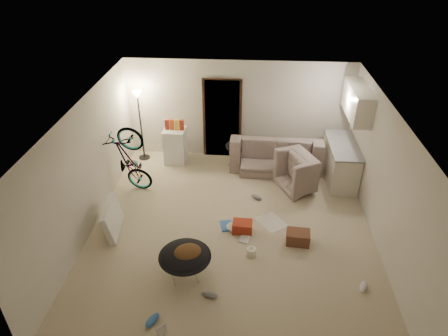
# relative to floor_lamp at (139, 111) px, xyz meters

# --- Properties ---
(floor) EXTENTS (5.50, 6.00, 0.02)m
(floor) POSITION_rel_floor_lamp_xyz_m (2.40, -2.65, -1.32)
(floor) COLOR #BEB092
(floor) RESTS_ON ground
(ceiling) EXTENTS (5.50, 6.00, 0.02)m
(ceiling) POSITION_rel_floor_lamp_xyz_m (2.40, -2.65, 1.20)
(ceiling) COLOR white
(ceiling) RESTS_ON wall_back
(wall_back) EXTENTS (5.50, 0.02, 2.50)m
(wall_back) POSITION_rel_floor_lamp_xyz_m (2.40, 0.36, -0.06)
(wall_back) COLOR beige
(wall_back) RESTS_ON floor
(wall_front) EXTENTS (5.50, 0.02, 2.50)m
(wall_front) POSITION_rel_floor_lamp_xyz_m (2.40, -5.66, -0.06)
(wall_front) COLOR beige
(wall_front) RESTS_ON floor
(wall_left) EXTENTS (0.02, 6.00, 2.50)m
(wall_left) POSITION_rel_floor_lamp_xyz_m (-0.36, -2.65, -0.06)
(wall_left) COLOR beige
(wall_left) RESTS_ON floor
(wall_right) EXTENTS (0.02, 6.00, 2.50)m
(wall_right) POSITION_rel_floor_lamp_xyz_m (5.16, -2.65, -0.06)
(wall_right) COLOR beige
(wall_right) RESTS_ON floor
(doorway) EXTENTS (0.85, 0.10, 2.04)m
(doorway) POSITION_rel_floor_lamp_xyz_m (2.00, 0.32, -0.29)
(doorway) COLOR black
(doorway) RESTS_ON floor
(door_trim) EXTENTS (0.97, 0.04, 2.10)m
(door_trim) POSITION_rel_floor_lamp_xyz_m (2.00, 0.29, -0.29)
(door_trim) COLOR #342012
(door_trim) RESTS_ON floor
(floor_lamp) EXTENTS (0.28, 0.28, 1.81)m
(floor_lamp) POSITION_rel_floor_lamp_xyz_m (0.00, 0.00, 0.00)
(floor_lamp) COLOR black
(floor_lamp) RESTS_ON floor
(kitchen_counter) EXTENTS (0.60, 1.50, 0.88)m
(kitchen_counter) POSITION_rel_floor_lamp_xyz_m (4.83, -0.65, -0.87)
(kitchen_counter) COLOR beige
(kitchen_counter) RESTS_ON floor
(counter_top) EXTENTS (0.64, 1.54, 0.04)m
(counter_top) POSITION_rel_floor_lamp_xyz_m (4.83, -0.65, -0.41)
(counter_top) COLOR gray
(counter_top) RESTS_ON kitchen_counter
(kitchen_uppers) EXTENTS (0.38, 1.40, 0.65)m
(kitchen_uppers) POSITION_rel_floor_lamp_xyz_m (4.96, -0.65, 0.64)
(kitchen_uppers) COLOR beige
(kitchen_uppers) RESTS_ON wall_right
(sofa) EXTENTS (2.22, 0.93, 0.64)m
(sofa) POSITION_rel_floor_lamp_xyz_m (3.35, -0.20, -0.99)
(sofa) COLOR #3C433B
(sofa) RESTS_ON floor
(armchair) EXTENTS (1.19, 1.25, 0.64)m
(armchair) POSITION_rel_floor_lamp_xyz_m (4.05, -0.99, -0.99)
(armchair) COLOR #3C433B
(armchair) RESTS_ON floor
(bicycle) EXTENTS (1.79, 0.99, 0.98)m
(bicycle) POSITION_rel_floor_lamp_xyz_m (0.10, -1.49, -0.86)
(bicycle) COLOR black
(bicycle) RESTS_ON floor
(mini_fridge) EXTENTS (0.54, 0.54, 0.89)m
(mini_fridge) POSITION_rel_floor_lamp_xyz_m (0.85, -0.10, -0.86)
(mini_fridge) COLOR white
(mini_fridge) RESTS_ON floor
(snack_box_0) EXTENTS (0.10, 0.07, 0.30)m
(snack_box_0) POSITION_rel_floor_lamp_xyz_m (0.68, -0.10, -0.31)
(snack_box_0) COLOR maroon
(snack_box_0) RESTS_ON mini_fridge
(snack_box_1) EXTENTS (0.10, 0.07, 0.30)m
(snack_box_1) POSITION_rel_floor_lamp_xyz_m (0.80, -0.10, -0.31)
(snack_box_1) COLOR #C44D18
(snack_box_1) RESTS_ON mini_fridge
(snack_box_2) EXTENTS (0.10, 0.07, 0.30)m
(snack_box_2) POSITION_rel_floor_lamp_xyz_m (0.92, -0.10, -0.31)
(snack_box_2) COLOR gold
(snack_box_2) RESTS_ON mini_fridge
(snack_box_3) EXTENTS (0.11, 0.08, 0.30)m
(snack_box_3) POSITION_rel_floor_lamp_xyz_m (1.04, -0.10, -0.31)
(snack_box_3) COLOR maroon
(snack_box_3) RESTS_ON mini_fridge
(saucer_chair) EXTENTS (0.88, 0.88, 0.63)m
(saucer_chair) POSITION_rel_floor_lamp_xyz_m (1.69, -3.97, -0.93)
(saucer_chair) COLOR silver
(saucer_chair) RESTS_ON floor
(hoodie) EXTENTS (0.61, 0.58, 0.22)m
(hoodie) POSITION_rel_floor_lamp_xyz_m (1.74, -4.00, -0.74)
(hoodie) COLOR #4B3019
(hoodie) RESTS_ON saucer_chair
(sofa_drape) EXTENTS (0.61, 0.53, 0.28)m
(sofa_drape) POSITION_rel_floor_lamp_xyz_m (2.40, -0.20, -0.77)
(sofa_drape) COLOR black
(sofa_drape) RESTS_ON sofa
(tv_box) EXTENTS (0.34, 0.95, 0.63)m
(tv_box) POSITION_rel_floor_lamp_xyz_m (0.10, -2.87, -1.00)
(tv_box) COLOR silver
(tv_box) RESTS_ON floor
(drink_case_a) EXTENTS (0.46, 0.35, 0.25)m
(drink_case_a) POSITION_rel_floor_lamp_xyz_m (3.68, -2.97, -1.18)
(drink_case_a) COLOR brown
(drink_case_a) RESTS_ON floor
(drink_case_b) EXTENTS (0.40, 0.30, 0.22)m
(drink_case_b) POSITION_rel_floor_lamp_xyz_m (2.62, -2.72, -1.20)
(drink_case_b) COLOR maroon
(drink_case_b) RESTS_ON floor
(juicer) EXTENTS (0.17, 0.17, 0.25)m
(juicer) POSITION_rel_floor_lamp_xyz_m (2.80, -3.40, -1.21)
(juicer) COLOR white
(juicer) RESTS_ON floor
(newspaper) EXTENTS (0.70, 0.73, 0.01)m
(newspaper) POSITION_rel_floor_lamp_xyz_m (3.20, -2.40, -1.30)
(newspaper) COLOR silver
(newspaper) RESTS_ON floor
(book_blue) EXTENTS (0.31, 0.37, 0.03)m
(book_blue) POSITION_rel_floor_lamp_xyz_m (2.30, -2.60, -1.29)
(book_blue) COLOR #3268B7
(book_blue) RESTS_ON floor
(book_white) EXTENTS (0.25, 0.29, 0.02)m
(book_white) POSITION_rel_floor_lamp_xyz_m (2.67, -2.95, -1.30)
(book_white) COLOR silver
(book_white) RESTS_ON floor
(shoe_0) EXTENTS (0.31, 0.24, 0.11)m
(shoe_0) POSITION_rel_floor_lamp_xyz_m (2.33, -0.22, -1.25)
(shoe_0) COLOR #3268B7
(shoe_0) RESTS_ON floor
(shoe_1) EXTENTS (0.27, 0.25, 0.10)m
(shoe_1) POSITION_rel_floor_lamp_xyz_m (2.91, -1.61, -1.26)
(shoe_1) COLOR slate
(shoe_1) RESTS_ON floor
(shoe_2) EXTENTS (0.23, 0.31, 0.11)m
(shoe_2) POSITION_rel_floor_lamp_xyz_m (1.32, -4.94, -1.25)
(shoe_2) COLOR #3268B7
(shoe_2) RESTS_ON floor
(shoe_3) EXTENTS (0.28, 0.15, 0.10)m
(shoe_3) POSITION_rel_floor_lamp_xyz_m (2.14, -4.39, -1.26)
(shoe_3) COLOR slate
(shoe_3) RESTS_ON floor
(shoe_4) EXTENTS (0.21, 0.30, 0.10)m
(shoe_4) POSITION_rel_floor_lamp_xyz_m (4.66, -4.04, -1.26)
(shoe_4) COLOR white
(shoe_4) RESTS_ON floor
(clothes_lump_b) EXTENTS (0.58, 0.53, 0.16)m
(clothes_lump_b) POSITION_rel_floor_lamp_xyz_m (2.96, -0.20, -1.23)
(clothes_lump_b) COLOR black
(clothes_lump_b) RESTS_ON floor
(clothes_lump_c) EXTENTS (0.44, 0.41, 0.11)m
(clothes_lump_c) POSITION_rel_floor_lamp_xyz_m (2.48, -2.68, -1.25)
(clothes_lump_c) COLOR silver
(clothes_lump_c) RESTS_ON floor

